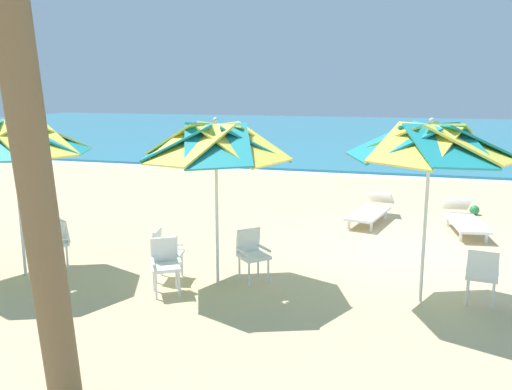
{
  "coord_description": "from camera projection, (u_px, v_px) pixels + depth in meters",
  "views": [
    {
      "loc": [
        -0.1,
        -10.26,
        3.17
      ],
      "look_at": [
        -3.04,
        -0.06,
        1.0
      ],
      "focal_mm": 37.39,
      "sensor_mm": 36.0,
      "label": 1
    }
  ],
  "objects": [
    {
      "name": "beach_umbrella_0",
      "position": [
        430.0,
        143.0,
        7.51
      ],
      "size": [
        2.38,
        2.38,
        2.74
      ],
      "color": "silver",
      "rests_on": "ground"
    },
    {
      "name": "plastic_chair_5",
      "position": [
        56.0,
        241.0,
        9.41
      ],
      "size": [
        0.61,
        0.63,
        0.87
      ],
      "color": "white",
      "rests_on": "ground"
    },
    {
      "name": "plastic_chair_2",
      "position": [
        164.0,
        251.0,
        8.82
      ],
      "size": [
        0.54,
        0.51,
        0.87
      ],
      "color": "white",
      "rests_on": "ground"
    },
    {
      "name": "plastic_chair_0",
      "position": [
        482.0,
        274.0,
        7.75
      ],
      "size": [
        0.5,
        0.53,
        0.87
      ],
      "color": "white",
      "rests_on": "ground"
    },
    {
      "name": "surf_foam",
      "position": [
        410.0,
        178.0,
        18.85
      ],
      "size": [
        80.0,
        0.7,
        0.01
      ],
      "primitive_type": "cube",
      "color": "white",
      "rests_on": "ground"
    },
    {
      "name": "sun_lounger_1",
      "position": [
        371.0,
        210.0,
        12.65
      ],
      "size": [
        1.05,
        2.23,
        0.62
      ],
      "color": "white",
      "rests_on": "ground"
    },
    {
      "name": "beach_umbrella_2",
      "position": [
        13.0,
        138.0,
        8.66
      ],
      "size": [
        2.49,
        2.49,
        2.72
      ],
      "color": "silver",
      "rests_on": "ground"
    },
    {
      "name": "plastic_chair_3",
      "position": [
        252.0,
        252.0,
        8.76
      ],
      "size": [
        0.63,
        0.63,
        0.87
      ],
      "color": "white",
      "rests_on": "ground"
    },
    {
      "name": "beach_ball",
      "position": [
        474.0,
        210.0,
        13.38
      ],
      "size": [
        0.24,
        0.24,
        0.24
      ],
      "primitive_type": "sphere",
      "color": "#2D8C4C",
      "rests_on": "ground"
    },
    {
      "name": "sea",
      "position": [
        411.0,
        133.0,
        36.07
      ],
      "size": [
        80.0,
        36.0,
        0.1
      ],
      "primitive_type": "cube",
      "color": "teal",
      "rests_on": "ground"
    },
    {
      "name": "palm_tree_0",
      "position": [
        18.0,
        37.0,
        4.49
      ],
      "size": [
        3.1,
        3.14,
        5.84
      ],
      "color": "brown",
      "rests_on": "ground"
    },
    {
      "name": "beach_umbrella_1",
      "position": [
        216.0,
        143.0,
        8.25
      ],
      "size": [
        2.45,
        2.45,
        2.71
      ],
      "color": "silver",
      "rests_on": "ground"
    },
    {
      "name": "sun_lounger_0",
      "position": [
        464.0,
        219.0,
        11.81
      ],
      "size": [
        0.91,
        2.21,
        0.62
      ],
      "color": "white",
      "rests_on": "ground"
    },
    {
      "name": "plastic_chair_1",
      "position": [
        165.0,
        262.0,
        8.26
      ],
      "size": [
        0.61,
        0.62,
        0.87
      ],
      "color": "white",
      "rests_on": "ground"
    },
    {
      "name": "ground_plane",
      "position": [
        408.0,
        254.0,
        10.27
      ],
      "size": [
        80.0,
        80.0,
        0.0
      ],
      "primitive_type": "plane",
      "color": "#D3B784"
    }
  ]
}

